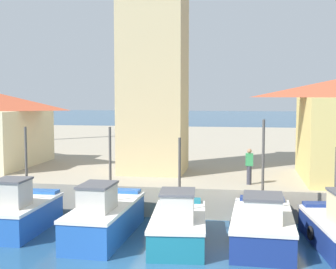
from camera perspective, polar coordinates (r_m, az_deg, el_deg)
The scene contains 7 objects.
quay_wharf at distance 40.11m, azimuth 5.79°, elevation -1.93°, with size 120.00×40.00×1.34m, color #9E937F.
fishing_boat_far_left at distance 19.54m, azimuth -17.50°, elevation -9.04°, with size 2.01×4.12×4.10m.
fishing_boat_left_outer at distance 18.02m, azimuth -7.70°, elevation -9.96°, with size 1.99×5.16×4.14m.
fishing_boat_left_inner at distance 17.25m, azimuth 1.28°, elevation -10.88°, with size 2.34×4.74×3.79m.
fishing_boat_mid_left at distance 17.51m, azimuth 11.41°, elevation -10.76°, with size 2.32×5.12×4.46m.
clock_tower at distance 24.64m, azimuth -1.78°, elevation 13.66°, with size 3.77×3.77×16.39m.
dock_worker_near_tower at distance 21.37m, azimuth 9.88°, elevation -3.78°, with size 0.34×0.22×1.62m.
Camera 1 is at (2.51, -13.34, 5.34)m, focal length 50.00 mm.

